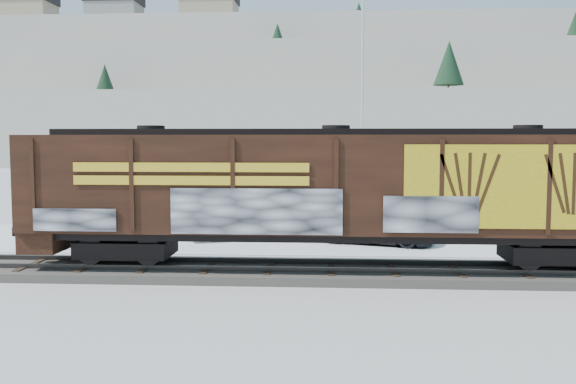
# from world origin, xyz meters

# --- Properties ---
(ground) EXTENTS (500.00, 500.00, 0.00)m
(ground) POSITION_xyz_m (0.00, 0.00, 0.00)
(ground) COLOR white
(ground) RESTS_ON ground
(rail_track) EXTENTS (50.00, 3.40, 0.43)m
(rail_track) POSITION_xyz_m (0.00, 0.00, 0.15)
(rail_track) COLOR #59544C
(rail_track) RESTS_ON ground
(parking_strip) EXTENTS (40.00, 8.00, 0.03)m
(parking_strip) POSITION_xyz_m (0.00, 7.50, 0.01)
(parking_strip) COLOR white
(parking_strip) RESTS_ON ground
(hillside) EXTENTS (360.00, 110.00, 93.00)m
(hillside) POSITION_xyz_m (-0.05, 139.79, 14.37)
(hillside) COLOR white
(hillside) RESTS_ON ground
(hopper_railcar) EXTENTS (20.11, 3.06, 4.37)m
(hopper_railcar) POSITION_xyz_m (2.13, -0.01, 2.88)
(hopper_railcar) COLOR black
(hopper_railcar) RESTS_ON rail_track
(flagpole) EXTENTS (2.30, 0.90, 13.25)m
(flagpole) POSITION_xyz_m (3.84, 15.19, 5.03)
(flagpole) COLOR silver
(flagpole) RESTS_ON ground
(car_silver) EXTENTS (4.27, 2.26, 1.38)m
(car_silver) POSITION_xyz_m (-7.33, 7.86, 0.72)
(car_silver) COLOR #A4A7AB
(car_silver) RESTS_ON parking_strip
(car_white) EXTENTS (4.82, 3.31, 1.51)m
(car_white) POSITION_xyz_m (-2.30, 7.46, 0.78)
(car_white) COLOR silver
(car_white) RESTS_ON parking_strip
(car_dark) EXTENTS (5.57, 3.59, 1.50)m
(car_dark) POSITION_xyz_m (3.82, 6.66, 0.78)
(car_dark) COLOR #202328
(car_dark) RESTS_ON parking_strip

